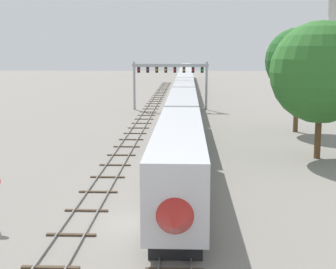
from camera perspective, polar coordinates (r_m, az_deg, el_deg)
The scene contains 7 objects.
ground_plane at distance 28.48m, azimuth -3.00°, elevation -10.03°, with size 400.00×400.00×0.00m, color gray.
track_main at distance 87.23m, azimuth 1.89°, elevation 3.37°, with size 2.60×200.00×0.16m.
track_near at distance 67.65m, azimuth -2.88°, elevation 1.54°, with size 2.60×160.00×0.16m.
passenger_train at distance 98.60m, azimuth 1.94°, elevation 5.58°, with size 3.04×155.59×4.80m.
signal_gantry at distance 80.27m, azimuth 0.27°, elevation 6.87°, with size 12.10×0.49×7.65m.
trackside_tree_left at distance 45.82m, azimuth 16.95°, elevation 6.75°, with size 8.88×8.88×12.06m.
trackside_tree_mid at distance 60.24m, azimuth 14.53°, elevation 8.06°, with size 7.61×7.61×12.07m.
Camera 1 is at (2.51, -26.71, 9.58)m, focal length 53.82 mm.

